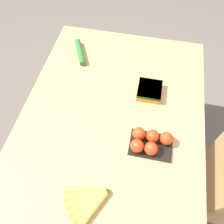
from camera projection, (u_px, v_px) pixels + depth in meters
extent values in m
plane|color=#665B51|center=(112.00, 160.00, 1.83)|extent=(12.00, 12.00, 0.00)
cube|color=tan|center=(112.00, 116.00, 1.21)|extent=(1.36, 1.00, 0.03)
cylinder|color=tan|center=(77.00, 69.00, 1.89)|extent=(0.06, 0.06, 0.71)
cylinder|color=tan|center=(179.00, 85.00, 1.80)|extent=(0.06, 0.06, 0.71)
cube|color=tan|center=(221.00, 170.00, 1.09)|extent=(0.39, 0.05, 0.45)
cylinder|color=tan|center=(193.00, 219.00, 1.39)|extent=(0.04, 0.04, 0.44)
cylinder|color=tan|center=(197.00, 166.00, 1.57)|extent=(0.04, 0.04, 0.44)
sphere|color=brown|center=(106.00, 192.00, 0.97)|extent=(0.03, 0.03, 0.03)
cylinder|color=#DBCC47|center=(86.00, 191.00, 0.97)|extent=(0.06, 0.18, 0.03)
cylinder|color=#DBCC47|center=(85.00, 195.00, 0.96)|extent=(0.09, 0.18, 0.03)
cylinder|color=#DBCC47|center=(86.00, 199.00, 0.95)|extent=(0.12, 0.17, 0.03)
cylinder|color=#DBCC47|center=(88.00, 203.00, 0.94)|extent=(0.15, 0.16, 0.03)
cylinder|color=#DBCC47|center=(90.00, 206.00, 0.94)|extent=(0.16, 0.14, 0.03)
cylinder|color=#DBCC47|center=(92.00, 209.00, 0.93)|extent=(0.18, 0.11, 0.03)
cube|color=black|center=(151.00, 145.00, 1.10)|extent=(0.15, 0.21, 0.01)
sphere|color=red|center=(139.00, 133.00, 1.09)|extent=(0.07, 0.07, 0.07)
sphere|color=red|center=(137.00, 146.00, 1.05)|extent=(0.07, 0.07, 0.07)
sphere|color=red|center=(153.00, 136.00, 1.08)|extent=(0.07, 0.07, 0.07)
sphere|color=red|center=(151.00, 148.00, 1.05)|extent=(0.07, 0.07, 0.07)
sphere|color=red|center=(166.00, 138.00, 1.07)|extent=(0.07, 0.07, 0.07)
cube|color=orange|center=(149.00, 91.00, 1.26)|extent=(0.14, 0.13, 0.05)
cube|color=#19471E|center=(150.00, 89.00, 1.24)|extent=(0.14, 0.14, 0.02)
cylinder|color=#2D702D|center=(80.00, 52.00, 1.43)|extent=(0.21, 0.13, 0.04)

